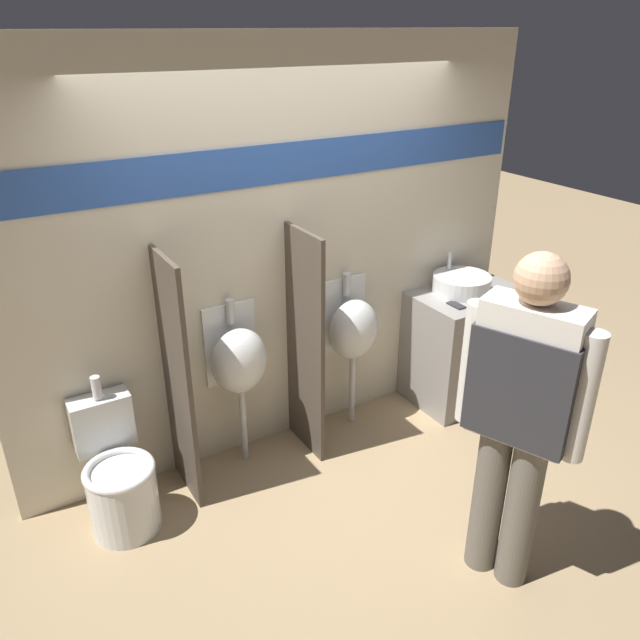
{
  "coord_description": "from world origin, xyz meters",
  "views": [
    {
      "loc": [
        -1.82,
        -2.84,
        2.72
      ],
      "look_at": [
        0.0,
        0.17,
        1.05
      ],
      "focal_mm": 35.0,
      "sensor_mm": 36.0,
      "label": 1
    }
  ],
  "objects_px": {
    "person_in_vest": "(521,405)",
    "urinal_near_counter": "(239,360)",
    "toilet": "(119,480)",
    "sink_basin": "(461,284)",
    "urinal_far": "(352,329)",
    "cell_phone": "(456,305)"
  },
  "relations": [
    {
      "from": "cell_phone",
      "to": "urinal_far",
      "type": "bearing_deg",
      "value": 158.71
    },
    {
      "from": "urinal_far",
      "to": "cell_phone",
      "type": "bearing_deg",
      "value": -21.29
    },
    {
      "from": "person_in_vest",
      "to": "sink_basin",
      "type": "bearing_deg",
      "value": -56.34
    },
    {
      "from": "sink_basin",
      "to": "person_in_vest",
      "type": "relative_size",
      "value": 0.24
    },
    {
      "from": "cell_phone",
      "to": "urinal_far",
      "type": "distance_m",
      "value": 0.77
    },
    {
      "from": "urinal_near_counter",
      "to": "person_in_vest",
      "type": "xyz_separation_m",
      "value": [
        0.76,
        -1.61,
        0.3
      ]
    },
    {
      "from": "sink_basin",
      "to": "cell_phone",
      "type": "distance_m",
      "value": 0.28
    },
    {
      "from": "toilet",
      "to": "person_in_vest",
      "type": "height_order",
      "value": "person_in_vest"
    },
    {
      "from": "sink_basin",
      "to": "urinal_near_counter",
      "type": "xyz_separation_m",
      "value": [
        -1.8,
        0.1,
        -0.19
      ]
    },
    {
      "from": "sink_basin",
      "to": "cell_phone",
      "type": "bearing_deg",
      "value": -139.22
    },
    {
      "from": "cell_phone",
      "to": "urinal_near_counter",
      "type": "height_order",
      "value": "urinal_near_counter"
    },
    {
      "from": "person_in_vest",
      "to": "urinal_near_counter",
      "type": "bearing_deg",
      "value": 3.41
    },
    {
      "from": "urinal_near_counter",
      "to": "person_in_vest",
      "type": "relative_size",
      "value": 0.63
    },
    {
      "from": "person_in_vest",
      "to": "toilet",
      "type": "bearing_deg",
      "value": 27.04
    },
    {
      "from": "sink_basin",
      "to": "urinal_near_counter",
      "type": "relative_size",
      "value": 0.38
    },
    {
      "from": "urinal_near_counter",
      "to": "cell_phone",
      "type": "bearing_deg",
      "value": -9.87
    },
    {
      "from": "urinal_far",
      "to": "toilet",
      "type": "relative_size",
      "value": 1.29
    },
    {
      "from": "cell_phone",
      "to": "toilet",
      "type": "bearing_deg",
      "value": 177.79
    },
    {
      "from": "cell_phone",
      "to": "urinal_far",
      "type": "height_order",
      "value": "urinal_far"
    },
    {
      "from": "sink_basin",
      "to": "urinal_near_counter",
      "type": "height_order",
      "value": "sink_basin"
    },
    {
      "from": "sink_basin",
      "to": "urinal_far",
      "type": "distance_m",
      "value": 0.94
    },
    {
      "from": "cell_phone",
      "to": "person_in_vest",
      "type": "distance_m",
      "value": 1.58
    }
  ]
}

